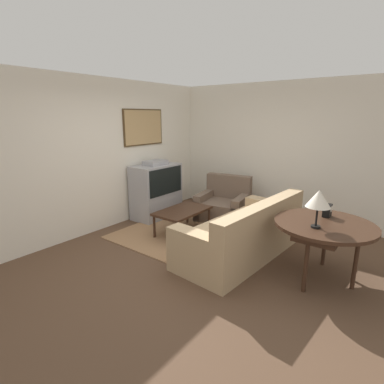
{
  "coord_description": "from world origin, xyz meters",
  "views": [
    {
      "loc": [
        -3.23,
        -2.41,
        2.05
      ],
      "look_at": [
        0.8,
        0.67,
        0.75
      ],
      "focal_mm": 28.0,
      "sensor_mm": 36.0,
      "label": 1
    }
  ],
  "objects_px": {
    "console_table": "(325,228)",
    "table_lamp": "(319,199)",
    "armchair": "(224,205)",
    "tv": "(156,190)",
    "mantel_clock": "(327,210)",
    "coffee_table": "(183,212)",
    "couch": "(244,235)"
  },
  "relations": [
    {
      "from": "table_lamp",
      "to": "mantel_clock",
      "type": "xyz_separation_m",
      "value": [
        0.5,
        -0.0,
        -0.27
      ]
    },
    {
      "from": "tv",
      "to": "armchair",
      "type": "bearing_deg",
      "value": -57.75
    },
    {
      "from": "tv",
      "to": "armchair",
      "type": "relative_size",
      "value": 1.09
    },
    {
      "from": "armchair",
      "to": "console_table",
      "type": "height_order",
      "value": "armchair"
    },
    {
      "from": "coffee_table",
      "to": "mantel_clock",
      "type": "xyz_separation_m",
      "value": [
        0.15,
        -2.32,
        0.45
      ]
    },
    {
      "from": "tv",
      "to": "coffee_table",
      "type": "xyz_separation_m",
      "value": [
        -0.39,
        -1.01,
        -0.16
      ]
    },
    {
      "from": "tv",
      "to": "table_lamp",
      "type": "distance_m",
      "value": 3.46
    },
    {
      "from": "console_table",
      "to": "mantel_clock",
      "type": "height_order",
      "value": "mantel_clock"
    },
    {
      "from": "tv",
      "to": "console_table",
      "type": "bearing_deg",
      "value": -98.61
    },
    {
      "from": "tv",
      "to": "console_table",
      "type": "relative_size",
      "value": 0.98
    },
    {
      "from": "coffee_table",
      "to": "armchair",
      "type": "bearing_deg",
      "value": -7.87
    },
    {
      "from": "couch",
      "to": "console_table",
      "type": "xyz_separation_m",
      "value": [
        -0.01,
        -1.11,
        0.38
      ]
    },
    {
      "from": "console_table",
      "to": "mantel_clock",
      "type": "xyz_separation_m",
      "value": [
        0.27,
        0.05,
        0.15
      ]
    },
    {
      "from": "coffee_table",
      "to": "table_lamp",
      "type": "distance_m",
      "value": 2.46
    },
    {
      "from": "coffee_table",
      "to": "mantel_clock",
      "type": "bearing_deg",
      "value": -86.36
    },
    {
      "from": "coffee_table",
      "to": "table_lamp",
      "type": "xyz_separation_m",
      "value": [
        -0.36,
        -2.32,
        0.72
      ]
    },
    {
      "from": "tv",
      "to": "table_lamp",
      "type": "height_order",
      "value": "table_lamp"
    },
    {
      "from": "couch",
      "to": "console_table",
      "type": "height_order",
      "value": "couch"
    },
    {
      "from": "tv",
      "to": "coffee_table",
      "type": "bearing_deg",
      "value": -111.22
    },
    {
      "from": "tv",
      "to": "table_lamp",
      "type": "bearing_deg",
      "value": -102.67
    },
    {
      "from": "coffee_table",
      "to": "couch",
      "type": "bearing_deg",
      "value": -94.86
    },
    {
      "from": "couch",
      "to": "coffee_table",
      "type": "distance_m",
      "value": 1.27
    },
    {
      "from": "tv",
      "to": "console_table",
      "type": "xyz_separation_m",
      "value": [
        -0.51,
        -3.38,
        0.14
      ]
    },
    {
      "from": "console_table",
      "to": "table_lamp",
      "type": "height_order",
      "value": "table_lamp"
    },
    {
      "from": "tv",
      "to": "armchair",
      "type": "height_order",
      "value": "tv"
    },
    {
      "from": "tv",
      "to": "table_lamp",
      "type": "relative_size",
      "value": 2.57
    },
    {
      "from": "couch",
      "to": "table_lamp",
      "type": "relative_size",
      "value": 4.92
    },
    {
      "from": "console_table",
      "to": "mantel_clock",
      "type": "relative_size",
      "value": 7.34
    },
    {
      "from": "mantel_clock",
      "to": "coffee_table",
      "type": "bearing_deg",
      "value": 93.64
    },
    {
      "from": "console_table",
      "to": "coffee_table",
      "type": "bearing_deg",
      "value": 87.12
    },
    {
      "from": "armchair",
      "to": "table_lamp",
      "type": "bearing_deg",
      "value": -45.18
    },
    {
      "from": "armchair",
      "to": "mantel_clock",
      "type": "height_order",
      "value": "mantel_clock"
    }
  ]
}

